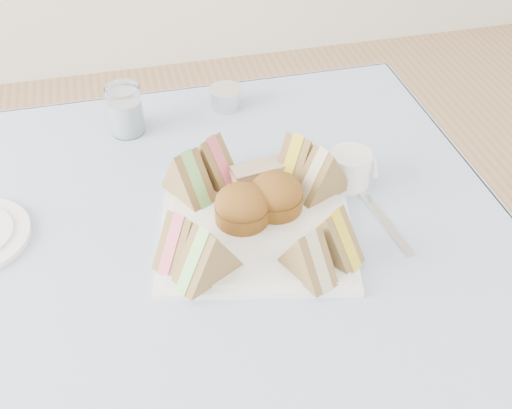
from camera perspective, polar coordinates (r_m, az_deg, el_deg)
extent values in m
cube|color=brown|center=(1.30, -3.42, -16.29)|extent=(0.90, 0.90, 0.74)
cube|color=silver|center=(1.01, -4.26, -4.73)|extent=(1.02, 1.02, 0.01)
cube|color=white|center=(1.05, 0.00, -1.82)|extent=(0.37, 0.37, 0.01)
cylinder|color=brown|center=(1.03, -1.23, -0.14)|extent=(0.12, 0.12, 0.06)
cylinder|color=brown|center=(1.05, 1.76, 0.88)|extent=(0.10, 0.10, 0.06)
cube|color=#E3B783|center=(1.10, 0.18, 2.54)|extent=(0.10, 0.05, 0.04)
cylinder|color=white|center=(1.27, -11.56, 8.24)|extent=(0.07, 0.07, 0.10)
cylinder|color=silver|center=(1.33, -2.69, 9.36)|extent=(0.09, 0.09, 0.04)
cube|color=silver|center=(1.08, 11.16, -1.26)|extent=(0.04, 0.18, 0.00)
cube|color=silver|center=(1.06, 4.83, -1.46)|extent=(0.04, 0.17, 0.00)
cylinder|color=white|center=(1.13, 8.37, 3.16)|extent=(0.09, 0.09, 0.06)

